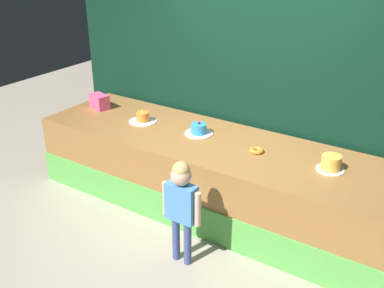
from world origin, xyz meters
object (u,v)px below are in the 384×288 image
pink_box (99,102)px  cake_far_left (143,118)px  child_figure (181,199)px  cake_center_left (199,130)px  donut (257,151)px  cake_center_right (331,163)px

pink_box → cake_far_left: size_ratio=0.75×
pink_box → cake_far_left: (0.74, -0.05, -0.04)m
child_figure → cake_center_left: (-0.50, 1.06, 0.18)m
donut → cake_far_left: cake_far_left is taller
child_figure → donut: (0.25, 0.99, 0.15)m
cake_center_right → cake_center_left: bearing=178.5°
pink_box → child_figure: bearing=-28.0°
cake_far_left → cake_center_left: (0.74, 0.06, 0.01)m
cake_center_right → pink_box: bearing=179.4°
child_figure → pink_box: child_figure is taller
child_figure → cake_center_right: size_ratio=3.96×
pink_box → cake_far_left: 0.75m
child_figure → cake_far_left: size_ratio=3.17×
pink_box → donut: size_ratio=1.77×
donut → cake_center_right: (0.74, 0.04, 0.05)m
donut → pink_box: bearing=178.2°
cake_far_left → cake_center_right: bearing=0.5°
donut → cake_center_left: bearing=174.1°
donut → cake_center_left: (-0.74, 0.08, 0.03)m
cake_center_left → cake_center_right: (1.49, -0.04, 0.02)m
cake_far_left → cake_center_left: 0.75m
cake_far_left → cake_center_left: bearing=4.6°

